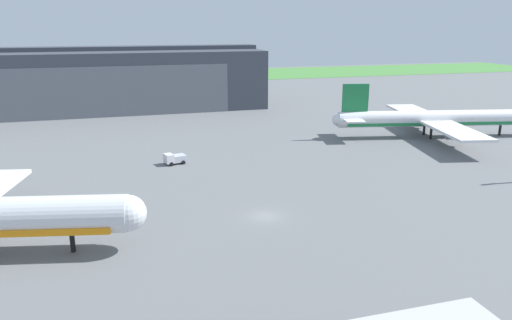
% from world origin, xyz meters
% --- Properties ---
extents(ground_plane, '(440.00, 440.00, 0.00)m').
position_xyz_m(ground_plane, '(0.00, 0.00, 0.00)').
color(ground_plane, slate).
extents(grass_field_strip, '(440.00, 56.00, 0.08)m').
position_xyz_m(grass_field_strip, '(0.00, 184.62, 0.04)').
color(grass_field_strip, '#49863D').
rests_on(grass_field_strip, ground_plane).
extents(maintenance_hangar, '(104.51, 33.67, 18.48)m').
position_xyz_m(maintenance_hangar, '(-26.05, 97.18, 8.78)').
color(maintenance_hangar, '#383D47').
rests_on(maintenance_hangar, ground_plane).
extents(airliner_far_right, '(47.56, 42.09, 12.26)m').
position_xyz_m(airliner_far_right, '(51.49, 34.51, 4.14)').
color(airliner_far_right, white).
rests_on(airliner_far_right, ground_plane).
extents(ops_van, '(4.26, 3.28, 2.01)m').
position_xyz_m(ops_van, '(-8.50, 28.89, 1.03)').
color(ops_van, silver).
rests_on(ops_van, ground_plane).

